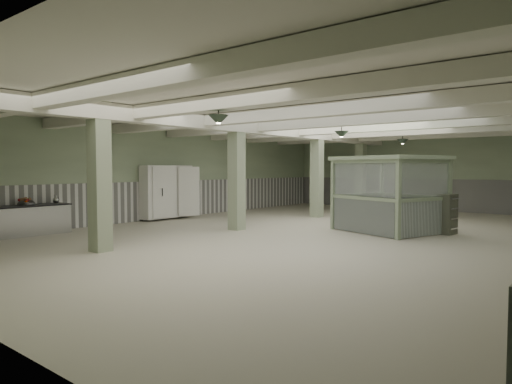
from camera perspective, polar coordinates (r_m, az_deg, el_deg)
The scene contains 27 objects.
floor at distance 14.35m, azimuth 7.81°, elevation -5.11°, with size 20.00×20.00×0.00m, color #BCBAA5.
ceiling at distance 14.29m, azimuth 7.91°, elevation 9.33°, with size 14.00×20.00×0.02m, color silver.
wall_back at distance 23.35m, azimuth 20.63°, elevation 2.27°, with size 14.00×0.02×3.60m, color #A9BD97.
wall_left at distance 18.80m, azimuth -10.76°, elevation 2.28°, with size 0.02×20.00×3.60m, color #A9BD97.
wainscot_left at distance 18.82m, azimuth -10.68°, elevation -0.91°, with size 0.05×19.90×1.50m, color silver.
wainscot_back at distance 23.36m, azimuth 20.56°, elevation -0.30°, with size 13.90×0.05×1.50m, color silver.
girder at distance 15.70m, azimuth -0.02°, elevation 7.98°, with size 0.45×19.90×0.40m, color silver.
beam_a at distance 8.80m, azimuth -18.75°, elevation 12.01°, with size 13.90×0.35×0.32m, color silver.
beam_b at distance 10.35m, azimuth -6.77°, elevation 10.77°, with size 13.90×0.35×0.32m, color silver.
beam_c at distance 12.21m, azimuth 1.77°, elevation 9.59°, with size 13.90×0.35×0.32m, color silver.
beam_d at distance 14.27m, azimuth 7.91°, elevation 8.61°, with size 13.90×0.35×0.32m, color silver.
beam_e at distance 16.46m, azimuth 12.43°, elevation 7.82°, with size 13.90×0.35×0.32m, color silver.
beam_f at distance 18.72m, azimuth 15.87°, elevation 7.18°, with size 13.90×0.35×0.32m, color silver.
beam_g at distance 21.04m, azimuth 18.56°, elevation 6.67°, with size 13.90×0.35×0.32m, color silver.
column_a at distance 11.60m, azimuth -18.98°, elevation 1.76°, with size 0.42×0.42×3.60m, color #94A283.
column_b at distance 14.88m, azimuth -2.44°, elevation 2.16°, with size 0.42×0.42×3.60m, color #94A283.
column_c at distance 18.92m, azimuth 7.62°, elevation 2.32°, with size 0.42×0.42×3.60m, color #94A283.
column_d at distance 22.44m, azimuth 12.93°, elevation 2.37°, with size 0.42×0.42×3.60m, color #94A283.
pendant_front at distance 9.95m, azimuth -4.72°, elevation 8.94°, with size 0.44×0.44×0.22m, color #2B3A2D.
pendant_mid at distance 14.43m, azimuth 10.64°, elevation 7.05°, with size 0.44×0.44×0.22m, color #2B3A2D.
pendant_back at distance 18.97m, azimuth 17.85°, elevation 5.98°, with size 0.44×0.44×0.22m, color #2B3A2D.
pitcher_far at distance 15.67m, azimuth -23.74°, elevation -0.86°, with size 0.18×0.21×0.27m, color #A8A9AD, non-canonical shape.
veg_colander at distance 15.35m, azimuth -26.77°, elevation -1.07°, with size 0.50×0.50×0.23m, color #3E3E43, non-canonical shape.
orange_bowl at distance 15.24m, azimuth -26.78°, elevation -1.37°, with size 0.24×0.24×0.09m, color #B2B2B7.
walkin_cooler at distance 18.25m, azimuth -11.03°, elevation -0.17°, with size 0.95×2.24×2.05m.
guard_booth at distance 15.08m, azimuth 16.31°, elevation 1.48°, with size 3.65×3.37×2.39m.
filing_cabinet at distance 15.09m, azimuth 22.81°, elevation -2.57°, with size 0.40×0.57×1.23m, color #585C4C.
Camera 1 is at (7.32, -12.17, 2.02)m, focal length 32.00 mm.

